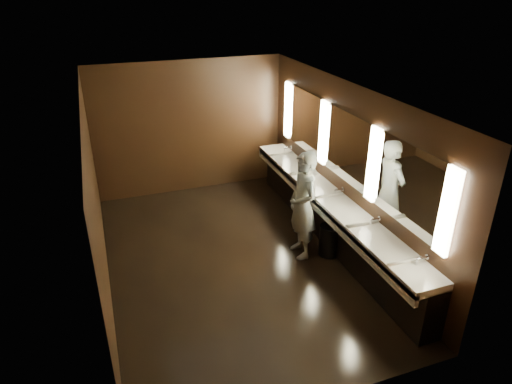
% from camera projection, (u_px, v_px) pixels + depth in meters
% --- Properties ---
extents(floor, '(6.00, 6.00, 0.00)m').
position_uv_depth(floor, '(234.00, 260.00, 7.64)').
color(floor, black).
rests_on(floor, ground).
extents(ceiling, '(4.00, 6.00, 0.02)m').
position_uv_depth(ceiling, '(230.00, 93.00, 6.42)').
color(ceiling, '#2D2D2B').
rests_on(ceiling, wall_back).
extents(wall_back, '(4.00, 0.02, 2.80)m').
position_uv_depth(wall_back, '(190.00, 128.00, 9.57)').
color(wall_back, black).
rests_on(wall_back, floor).
extents(wall_front, '(4.00, 0.02, 2.80)m').
position_uv_depth(wall_front, '(321.00, 303.00, 4.49)').
color(wall_front, black).
rests_on(wall_front, floor).
extents(wall_left, '(0.02, 6.00, 2.80)m').
position_uv_depth(wall_left, '(96.00, 204.00, 6.42)').
color(wall_left, black).
rests_on(wall_left, floor).
extents(wall_right, '(0.02, 6.00, 2.80)m').
position_uv_depth(wall_right, '(346.00, 167.00, 7.64)').
color(wall_right, black).
rests_on(wall_right, floor).
extents(sink_counter, '(0.55, 5.40, 1.01)m').
position_uv_depth(sink_counter, '(331.00, 216.00, 7.97)').
color(sink_counter, black).
rests_on(sink_counter, floor).
extents(mirror_band, '(0.06, 5.03, 1.15)m').
position_uv_depth(mirror_band, '(347.00, 147.00, 7.48)').
color(mirror_band, '#FFF6C8').
rests_on(mirror_band, wall_right).
extents(person, '(0.45, 0.68, 1.84)m').
position_uv_depth(person, '(303.00, 206.00, 7.41)').
color(person, '#84A1C6').
rests_on(person, floor).
extents(trash_bin, '(0.46, 0.46, 0.54)m').
position_uv_depth(trash_bin, '(329.00, 240.00, 7.68)').
color(trash_bin, black).
rests_on(trash_bin, floor).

